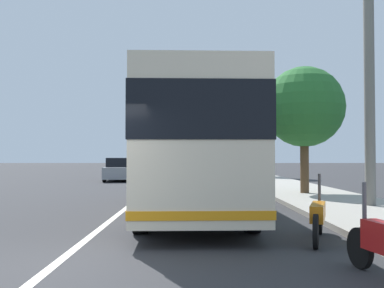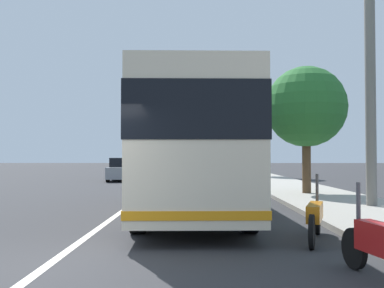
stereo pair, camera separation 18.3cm
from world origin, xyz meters
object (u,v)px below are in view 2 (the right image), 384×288
Objects in this scene: car_behind_bus at (195,166)px; car_side_street at (154,166)px; motorcycle_angled at (315,217)px; roadside_tree_far_block at (256,108)px; car_far_distant at (197,164)px; roadside_tree_mid_block at (306,107)px; coach_bus at (191,144)px; utility_pole at (371,103)px; car_oncoming at (123,170)px.

car_side_street is (2.61, 4.23, -0.02)m from car_behind_bus.
motorcycle_angled is 27.42m from roadside_tree_far_block.
car_far_distant reaches higher than car_side_street.
roadside_tree_mid_block reaches higher than car_behind_bus.
coach_bus is 33.69m from car_side_street.
utility_pole is at bearing -82.59° from coach_bus.
utility_pole reaches higher than car_behind_bus.
roadside_tree_far_block is at bearing 42.43° from car_side_street.
car_behind_bus is at bearing 60.25° from car_side_street.
utility_pole reaches higher than car_side_street.
coach_bus is 4.96m from motorcycle_angled.
coach_bus is 30.81m from car_behind_bus.
motorcycle_angled is 22.58m from car_oncoming.
coach_bus is 5.61m from utility_pole.
roadside_tree_far_block reaches higher than car_far_distant.
car_oncoming is at bearing 162.53° from car_behind_bus.
car_far_distant is at bearing 1.01° from car_behind_bus.
motorcycle_angled is at bearing 148.89° from utility_pole.
car_oncoming is at bearing 37.04° from motorcycle_angled.
car_oncoming is 19.50m from utility_pole.
roadside_tree_far_block is at bearing 13.40° from motorcycle_angled.
car_side_street is at bearing 60.29° from car_behind_bus.
car_oncoming is (21.42, 7.15, 0.25)m from motorcycle_angled.
roadside_tree_far_block reaches higher than motorcycle_angled.
motorcycle_angled is at bearing -151.29° from coach_bus.
car_oncoming reaches higher than car_side_street.
utility_pole is (-43.65, -5.16, 2.50)m from car_far_distant.
coach_bus is 18.02m from car_oncoming.
utility_pole is at bearing 27.49° from car_oncoming.
car_behind_bus reaches higher than car_oncoming.
utility_pole is (4.95, -2.99, 2.76)m from motorcycle_angled.
coach_bus is at bearing 9.15° from car_side_street.
roadside_tree_mid_block is (9.63, -2.19, 3.15)m from motorcycle_angled.
utility_pole is at bearing -175.25° from car_far_distant.
utility_pole reaches higher than roadside_tree_mid_block.
car_far_distant is 44.03m from utility_pole.
car_side_street is 14.75m from roadside_tree_far_block.
coach_bus reaches higher than car_behind_bus.
car_side_street is at bearing 40.50° from roadside_tree_far_block.
car_side_street is 11.99m from car_far_distant.
utility_pole reaches higher than motorcycle_angled.
car_side_street is at bearing 17.58° from roadside_tree_mid_block.
coach_bus is 1.58× the size of utility_pole.
car_far_distant is (48.61, 2.17, 0.26)m from motorcycle_angled.
coach_bus is 2.19× the size of car_side_street.
motorcycle_angled is 48.65m from car_far_distant.
roadside_tree_mid_block is 0.74× the size of roadside_tree_far_block.
car_behind_bus is 10.47m from roadside_tree_far_block.
roadside_tree_far_block reaches higher than roadside_tree_mid_block.
car_far_distant is at bearing 11.97° from roadside_tree_far_block.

